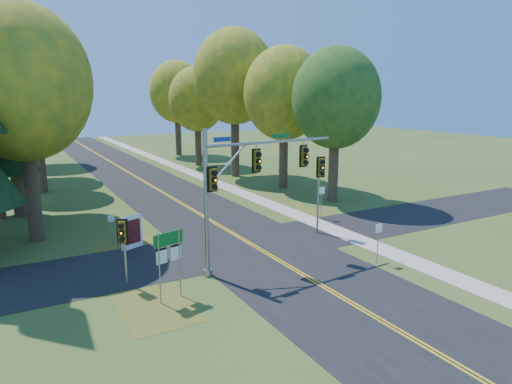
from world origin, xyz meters
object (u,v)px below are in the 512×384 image
traffic_mast (241,179)px  info_kiosk (132,232)px  route_sign_cluster (169,251)px  east_signal_pole (320,176)px

traffic_mast → info_kiosk: size_ratio=4.09×
route_sign_cluster → traffic_mast: bearing=5.9°
route_sign_cluster → east_signal_pole: bearing=5.6°
traffic_mast → route_sign_cluster: 5.43m
east_signal_pole → route_sign_cluster: size_ratio=1.59×
east_signal_pole → traffic_mast: bearing=-144.2°
east_signal_pole → route_sign_cluster: 12.54m
route_sign_cluster → info_kiosk: route_sign_cluster is taller
east_signal_pole → route_sign_cluster: bearing=-144.0°
traffic_mast → east_signal_pole: (7.06, 2.79, -0.85)m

